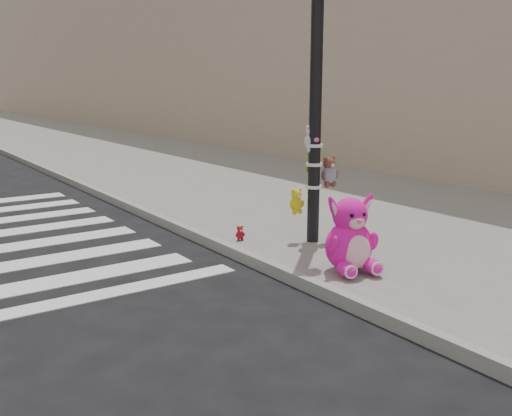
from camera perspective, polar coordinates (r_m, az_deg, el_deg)
ground at (r=5.06m, az=-3.96°, el=-13.79°), size 120.00×120.00×0.00m
sidewalk_near at (r=15.87m, az=-7.00°, el=4.28°), size 7.00×80.00×0.14m
curb_edge at (r=14.60m, az=-19.07°, el=3.03°), size 0.12×80.00×0.15m
bld_near at (r=27.28m, az=-6.87°, el=17.91°), size 5.00×60.00×10.00m
signal_pole at (r=7.57m, az=6.01°, el=9.03°), size 0.68×0.49×4.00m
pink_bunny at (r=6.52m, az=9.41°, el=-3.14°), size 0.69×0.77×0.90m
red_teddy at (r=7.78m, az=-1.62°, el=-2.52°), size 0.16×0.12×0.20m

